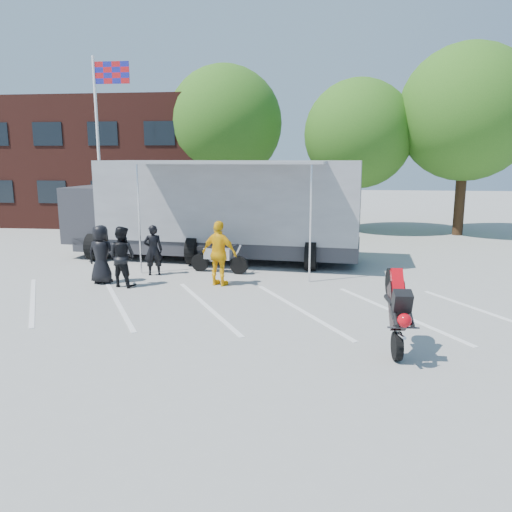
% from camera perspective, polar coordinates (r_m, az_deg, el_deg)
% --- Properties ---
extents(ground, '(100.00, 100.00, 0.00)m').
position_cam_1_polar(ground, '(12.16, -7.59, -7.04)').
color(ground, '#959591').
rests_on(ground, ground).
extents(parking_bay_lines, '(18.09, 13.33, 0.01)m').
position_cam_1_polar(parking_bay_lines, '(13.08, -6.51, -5.67)').
color(parking_bay_lines, white).
rests_on(parking_bay_lines, ground).
extents(office_building, '(18.00, 8.00, 7.00)m').
position_cam_1_polar(office_building, '(31.92, -17.37, 10.15)').
color(office_building, '#4A1F18').
rests_on(office_building, ground).
extents(flagpole, '(1.61, 0.12, 8.00)m').
position_cam_1_polar(flagpole, '(23.12, -17.11, 13.84)').
color(flagpole, white).
rests_on(flagpole, ground).
extents(tree_left, '(6.12, 6.12, 8.64)m').
position_cam_1_polar(tree_left, '(27.68, -3.59, 14.83)').
color(tree_left, '#382314').
rests_on(tree_left, ground).
extents(tree_mid, '(5.44, 5.44, 7.68)m').
position_cam_1_polar(tree_mid, '(26.28, 11.64, 13.47)').
color(tree_mid, '#382314').
rests_on(tree_mid, ground).
extents(tree_right, '(6.46, 6.46, 9.12)m').
position_cam_1_polar(tree_right, '(26.71, 22.93, 14.81)').
color(tree_right, '#382314').
rests_on(tree_right, ground).
extents(transporter_truck, '(12.05, 6.65, 3.68)m').
position_cam_1_polar(transporter_truck, '(18.95, -4.48, -0.38)').
color(transporter_truck, '#94979D').
rests_on(transporter_truck, ground).
extents(parked_motorcycle, '(2.14, 1.07, 1.07)m').
position_cam_1_polar(parked_motorcycle, '(16.76, -4.21, -1.90)').
color(parked_motorcycle, '#ADADB2').
rests_on(parked_motorcycle, ground).
extents(stunt_bike_rider, '(0.82, 1.59, 1.83)m').
position_cam_1_polar(stunt_bike_rider, '(10.57, 15.06, -10.17)').
color(stunt_bike_rider, black).
rests_on(stunt_bike_rider, ground).
extents(spectator_leather_a, '(0.93, 0.66, 1.79)m').
position_cam_1_polar(spectator_leather_a, '(15.85, -17.26, 0.18)').
color(spectator_leather_a, black).
rests_on(spectator_leather_a, ground).
extents(spectator_leather_b, '(0.70, 0.57, 1.65)m').
position_cam_1_polar(spectator_leather_b, '(16.57, -11.66, 0.67)').
color(spectator_leather_b, black).
rests_on(spectator_leather_b, ground).
extents(spectator_leather_c, '(1.02, 0.89, 1.81)m').
position_cam_1_polar(spectator_leather_c, '(15.31, -15.08, -0.05)').
color(spectator_leather_c, black).
rests_on(spectator_leather_c, ground).
extents(spectator_hivis, '(1.24, 0.84, 1.95)m').
position_cam_1_polar(spectator_hivis, '(14.89, -4.21, 0.29)').
color(spectator_hivis, yellow).
rests_on(spectator_hivis, ground).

